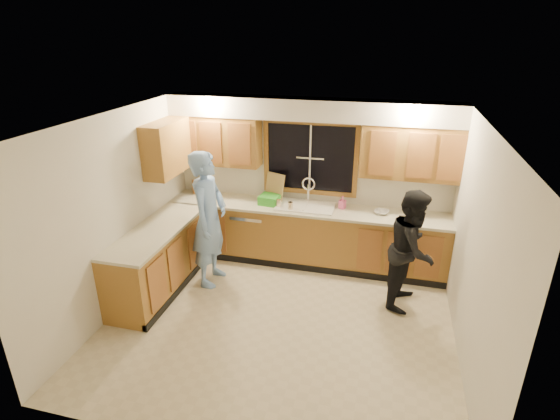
# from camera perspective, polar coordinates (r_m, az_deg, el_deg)

# --- Properties ---
(floor) EXTENTS (4.20, 4.20, 0.00)m
(floor) POSITION_cam_1_polar(r_m,az_deg,el_deg) (5.64, -0.14, -14.38)
(floor) COLOR beige
(floor) RESTS_ON ground
(ceiling) EXTENTS (4.20, 4.20, 0.00)m
(ceiling) POSITION_cam_1_polar(r_m,az_deg,el_deg) (4.59, -0.17, 11.40)
(ceiling) COLOR silver
(wall_back) EXTENTS (4.20, 0.00, 4.20)m
(wall_back) POSITION_cam_1_polar(r_m,az_deg,el_deg) (6.71, 3.91, 3.94)
(wall_back) COLOR silver
(wall_back) RESTS_ON ground
(wall_left) EXTENTS (0.00, 3.80, 3.80)m
(wall_left) POSITION_cam_1_polar(r_m,az_deg,el_deg) (5.83, -20.56, -0.46)
(wall_left) COLOR silver
(wall_left) RESTS_ON ground
(wall_right) EXTENTS (0.00, 3.80, 3.80)m
(wall_right) POSITION_cam_1_polar(r_m,az_deg,el_deg) (4.96, 24.18, -5.16)
(wall_right) COLOR silver
(wall_right) RESTS_ON ground
(base_cabinets_back) EXTENTS (4.20, 0.60, 0.88)m
(base_cabinets_back) POSITION_cam_1_polar(r_m,az_deg,el_deg) (6.75, 3.25, -3.39)
(base_cabinets_back) COLOR #A26F2F
(base_cabinets_back) RESTS_ON ground
(base_cabinets_left) EXTENTS (0.60, 1.90, 0.88)m
(base_cabinets_left) POSITION_cam_1_polar(r_m,az_deg,el_deg) (6.28, -15.52, -6.33)
(base_cabinets_left) COLOR #A26F2F
(base_cabinets_left) RESTS_ON ground
(countertop_back) EXTENTS (4.20, 0.63, 0.04)m
(countertop_back) POSITION_cam_1_polar(r_m,az_deg,el_deg) (6.55, 3.31, 0.18)
(countertop_back) COLOR beige
(countertop_back) RESTS_ON base_cabinets_back
(countertop_left) EXTENTS (0.63, 1.90, 0.04)m
(countertop_left) POSITION_cam_1_polar(r_m,az_deg,el_deg) (6.07, -15.84, -2.55)
(countertop_left) COLOR beige
(countertop_left) RESTS_ON base_cabinets_left
(upper_cabinets_left) EXTENTS (1.35, 0.33, 0.75)m
(upper_cabinets_left) POSITION_cam_1_polar(r_m,az_deg,el_deg) (6.79, -8.27, 9.03)
(upper_cabinets_left) COLOR #A26F2F
(upper_cabinets_left) RESTS_ON wall_back
(upper_cabinets_right) EXTENTS (1.35, 0.33, 0.75)m
(upper_cabinets_right) POSITION_cam_1_polar(r_m,az_deg,el_deg) (6.30, 16.70, 7.25)
(upper_cabinets_right) COLOR #A26F2F
(upper_cabinets_right) RESTS_ON wall_back
(upper_cabinets_return) EXTENTS (0.33, 0.90, 0.75)m
(upper_cabinets_return) POSITION_cam_1_polar(r_m,az_deg,el_deg) (6.47, -14.56, 7.86)
(upper_cabinets_return) COLOR #A26F2F
(upper_cabinets_return) RESTS_ON wall_left
(soffit) EXTENTS (4.20, 0.35, 0.30)m
(soffit) POSITION_cam_1_polar(r_m,az_deg,el_deg) (6.28, 3.87, 12.99)
(soffit) COLOR silver
(soffit) RESTS_ON wall_back
(window_frame) EXTENTS (1.44, 0.03, 1.14)m
(window_frame) POSITION_cam_1_polar(r_m,az_deg,el_deg) (6.60, 3.97, 6.79)
(window_frame) COLOR black
(window_frame) RESTS_ON wall_back
(sink) EXTENTS (0.86, 0.52, 0.57)m
(sink) POSITION_cam_1_polar(r_m,az_deg,el_deg) (6.58, 3.34, -0.04)
(sink) COLOR white
(sink) RESTS_ON countertop_back
(dishwasher) EXTENTS (0.60, 0.56, 0.82)m
(dishwasher) POSITION_cam_1_polar(r_m,az_deg,el_deg) (6.94, -3.67, -2.88)
(dishwasher) COLOR white
(dishwasher) RESTS_ON floor
(stove) EXTENTS (0.58, 0.75, 0.90)m
(stove) POSITION_cam_1_polar(r_m,az_deg,el_deg) (5.86, -18.22, -8.79)
(stove) COLOR white
(stove) RESTS_ON floor
(man) EXTENTS (0.47, 0.71, 1.93)m
(man) POSITION_cam_1_polar(r_m,az_deg,el_deg) (6.08, -9.25, -1.21)
(man) COLOR #7BA6E9
(man) RESTS_ON floor
(woman) EXTENTS (0.76, 0.89, 1.58)m
(woman) POSITION_cam_1_polar(r_m,az_deg,el_deg) (5.83, 16.86, -4.92)
(woman) COLOR black
(woman) RESTS_ON floor
(knife_block) EXTENTS (0.14, 0.13, 0.21)m
(knife_block) POSITION_cam_1_polar(r_m,az_deg,el_deg) (7.22, -10.92, 3.04)
(knife_block) COLOR #A2622C
(knife_block) RESTS_ON countertop_back
(cutting_board) EXTENTS (0.34, 0.23, 0.43)m
(cutting_board) POSITION_cam_1_polar(r_m,az_deg,el_deg) (6.72, -0.70, 3.00)
(cutting_board) COLOR tan
(cutting_board) RESTS_ON countertop_back
(dish_crate) EXTENTS (0.32, 0.30, 0.14)m
(dish_crate) POSITION_cam_1_polar(r_m,az_deg,el_deg) (6.64, -1.35, 1.37)
(dish_crate) COLOR green
(dish_crate) RESTS_ON countertop_back
(soap_bottle) EXTENTS (0.11, 0.11, 0.19)m
(soap_bottle) POSITION_cam_1_polar(r_m,az_deg,el_deg) (6.52, 8.15, 0.99)
(soap_bottle) COLOR #E35693
(soap_bottle) RESTS_ON countertop_back
(bowl) EXTENTS (0.26, 0.26, 0.05)m
(bowl) POSITION_cam_1_polar(r_m,az_deg,el_deg) (6.46, 13.13, -0.27)
(bowl) COLOR silver
(bowl) RESTS_ON countertop_back
(can_left) EXTENTS (0.08, 0.08, 0.13)m
(can_left) POSITION_cam_1_polar(r_m,az_deg,el_deg) (6.49, -0.17, 0.81)
(can_left) COLOR beige
(can_left) RESTS_ON countertop_back
(can_right) EXTENTS (0.08, 0.08, 0.13)m
(can_right) POSITION_cam_1_polar(r_m,az_deg,el_deg) (6.39, 1.36, 0.48)
(can_right) COLOR beige
(can_right) RESTS_ON countertop_back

